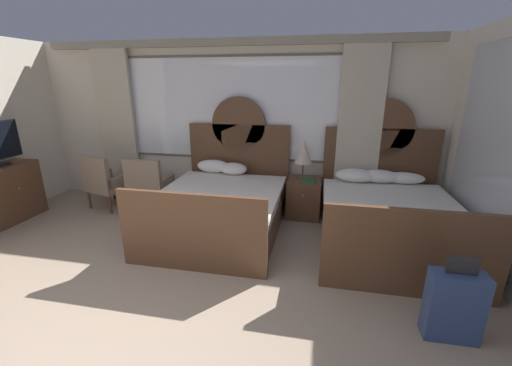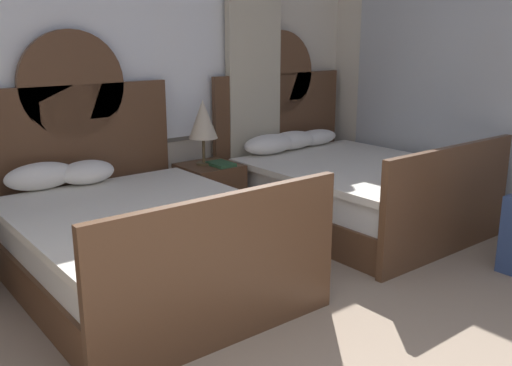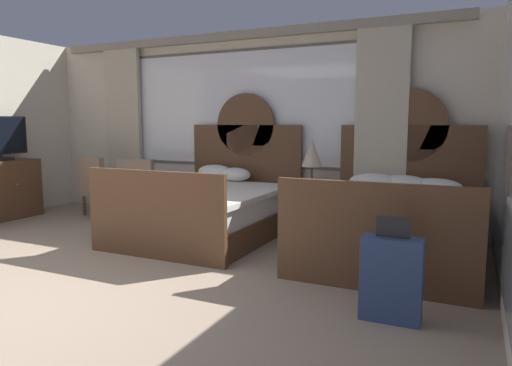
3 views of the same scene
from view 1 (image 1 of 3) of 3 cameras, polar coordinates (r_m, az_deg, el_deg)
name	(u,v)px [view 1 (image 1 of 3)]	position (r m, az deg, el deg)	size (l,w,h in m)	color
wall_back_window	(231,121)	(5.45, -4.45, 10.99)	(6.70, 0.22, 2.70)	beige
bed_near_window	(222,205)	(4.63, -6.08, -3.91)	(1.69, 2.19, 1.82)	brown
bed_near_mirror	(387,217)	(4.53, 22.22, -5.58)	(1.69, 2.19, 1.82)	brown
nightstand_between_beds	(304,198)	(5.11, 8.45, -2.58)	(0.51, 0.53, 0.61)	brown
table_lamp_on_nightstand	(304,152)	(4.94, 8.44, 5.43)	(0.27, 0.27, 0.60)	brown
book_on_nightstand	(308,180)	(4.91, 9.26, 0.46)	(0.18, 0.26, 0.03)	#285133
armchair_by_window_left	(149,184)	(5.45, -18.49, -0.17)	(0.61, 0.61, 0.91)	#84705B
armchair_by_window_centre	(105,181)	(5.88, -25.18, 0.31)	(0.72, 0.72, 0.91)	#84705B
suitcase_on_floor	(454,306)	(3.22, 31.68, -18.05)	(0.43, 0.19, 0.76)	navy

